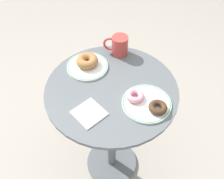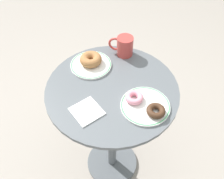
# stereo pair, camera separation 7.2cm
# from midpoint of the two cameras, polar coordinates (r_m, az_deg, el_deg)

# --- Properties ---
(ground_plane) EXTENTS (7.00, 7.00, 0.02)m
(ground_plane) POSITION_cam_midpoint_polar(r_m,az_deg,el_deg) (1.85, -1.24, -16.34)
(ground_plane) COLOR #9E9389
(cafe_table) EXTENTS (0.63, 0.63, 0.78)m
(cafe_table) POSITION_cam_midpoint_polar(r_m,az_deg,el_deg) (1.38, -1.60, -6.83)
(cafe_table) COLOR #565B60
(cafe_table) RESTS_ON ground
(plate_left) EXTENTS (0.21, 0.21, 0.01)m
(plate_left) POSITION_cam_midpoint_polar(r_m,az_deg,el_deg) (1.29, -7.14, 5.17)
(plate_left) COLOR white
(plate_left) RESTS_ON cafe_table
(plate_right) EXTENTS (0.22, 0.22, 0.01)m
(plate_right) POSITION_cam_midpoint_polar(r_m,az_deg,el_deg) (1.12, 5.97, -3.18)
(plate_right) COLOR white
(plate_right) RESTS_ON cafe_table
(donut_cinnamon) EXTENTS (0.12, 0.12, 0.04)m
(donut_cinnamon) POSITION_cam_midpoint_polar(r_m,az_deg,el_deg) (1.28, -7.25, 6.39)
(donut_cinnamon) COLOR #A36B3D
(donut_cinnamon) RESTS_ON plate_left
(donut_chocolate) EXTENTS (0.11, 0.11, 0.03)m
(donut_chocolate) POSITION_cam_midpoint_polar(r_m,az_deg,el_deg) (1.09, 8.45, -4.08)
(donut_chocolate) COLOR #422819
(donut_chocolate) RESTS_ON plate_right
(donut_pink_frosted) EXTENTS (0.11, 0.11, 0.03)m
(donut_pink_frosted) POSITION_cam_midpoint_polar(r_m,az_deg,el_deg) (1.12, 3.40, -1.50)
(donut_pink_frosted) COLOR pink
(donut_pink_frosted) RESTS_ON plate_right
(paper_napkin) EXTENTS (0.14, 0.14, 0.01)m
(paper_napkin) POSITION_cam_midpoint_polar(r_m,az_deg,el_deg) (1.10, -7.07, -5.38)
(paper_napkin) COLOR white
(paper_napkin) RESTS_ON cafe_table
(coffee_mug) EXTENTS (0.12, 0.09, 0.10)m
(coffee_mug) POSITION_cam_midpoint_polar(r_m,az_deg,el_deg) (1.33, 0.03, 9.87)
(coffee_mug) COLOR #B73D38
(coffee_mug) RESTS_ON cafe_table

